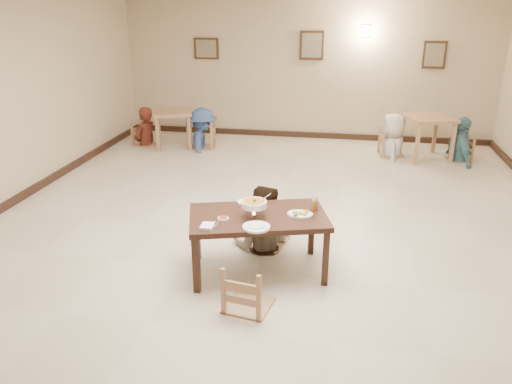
% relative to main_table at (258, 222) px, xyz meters
% --- Properties ---
extents(floor, '(10.00, 10.00, 0.00)m').
position_rel_main_table_xyz_m(floor, '(-0.01, 1.06, -0.62)').
color(floor, beige).
rests_on(floor, ground).
extents(wall_back, '(10.00, 0.00, 10.00)m').
position_rel_main_table_xyz_m(wall_back, '(-0.01, 6.06, 0.88)').
color(wall_back, '#C7B091').
rests_on(wall_back, floor).
extents(baseboard_back, '(8.00, 0.06, 0.12)m').
position_rel_main_table_xyz_m(baseboard_back, '(-0.01, 6.03, -0.56)').
color(baseboard_back, black).
rests_on(baseboard_back, floor).
extents(baseboard_left, '(0.06, 10.00, 0.12)m').
position_rel_main_table_xyz_m(baseboard_left, '(-3.98, 1.06, -0.56)').
color(baseboard_left, black).
rests_on(baseboard_left, floor).
extents(picture_a, '(0.55, 0.04, 0.45)m').
position_rel_main_table_xyz_m(picture_a, '(-2.21, 6.02, 1.28)').
color(picture_a, '#342115').
rests_on(picture_a, wall_back).
extents(picture_b, '(0.50, 0.04, 0.60)m').
position_rel_main_table_xyz_m(picture_b, '(0.09, 6.02, 1.38)').
color(picture_b, '#342115').
rests_on(picture_b, wall_back).
extents(picture_c, '(0.45, 0.04, 0.55)m').
position_rel_main_table_xyz_m(picture_c, '(2.59, 6.02, 1.23)').
color(picture_c, '#342115').
rests_on(picture_c, wall_back).
extents(wall_sconce, '(0.16, 0.05, 0.22)m').
position_rel_main_table_xyz_m(wall_sconce, '(1.19, 6.02, 1.68)').
color(wall_sconce, '#FFD88C').
rests_on(wall_sconce, wall_back).
extents(main_table, '(1.67, 1.22, 0.70)m').
position_rel_main_table_xyz_m(main_table, '(0.00, 0.00, 0.00)').
color(main_table, '#341C14').
rests_on(main_table, floor).
extents(chair_far, '(0.49, 0.49, 1.04)m').
position_rel_main_table_xyz_m(chair_far, '(-0.03, 0.73, -0.10)').
color(chair_far, tan).
rests_on(chair_far, floor).
extents(chair_near, '(0.44, 0.44, 0.94)m').
position_rel_main_table_xyz_m(chair_near, '(0.02, -0.71, -0.15)').
color(chair_near, tan).
rests_on(chair_near, floor).
extents(main_diner, '(0.78, 0.61, 1.61)m').
position_rel_main_table_xyz_m(main_diner, '(-0.06, 0.63, 0.18)').
color(main_diner, gray).
rests_on(main_diner, floor).
extents(curry_warmer, '(0.31, 0.28, 0.25)m').
position_rel_main_table_xyz_m(curry_warmer, '(-0.04, -0.05, 0.23)').
color(curry_warmer, silver).
rests_on(curry_warmer, main_table).
extents(rice_plate_far, '(0.30, 0.30, 0.07)m').
position_rel_main_table_xyz_m(rice_plate_far, '(-0.15, 0.31, 0.10)').
color(rice_plate_far, white).
rests_on(rice_plate_far, main_table).
extents(rice_plate_near, '(0.29, 0.29, 0.07)m').
position_rel_main_table_xyz_m(rice_plate_near, '(0.04, -0.33, 0.09)').
color(rice_plate_near, white).
rests_on(rice_plate_near, main_table).
extents(fried_plate, '(0.28, 0.28, 0.06)m').
position_rel_main_table_xyz_m(fried_plate, '(0.45, 0.07, 0.10)').
color(fried_plate, white).
rests_on(fried_plate, main_table).
extents(chili_dish, '(0.12, 0.12, 0.03)m').
position_rel_main_table_xyz_m(chili_dish, '(-0.35, -0.18, 0.09)').
color(chili_dish, white).
rests_on(chili_dish, main_table).
extents(napkin_cutlery, '(0.16, 0.25, 0.03)m').
position_rel_main_table_xyz_m(napkin_cutlery, '(-0.46, -0.41, 0.10)').
color(napkin_cutlery, white).
rests_on(napkin_cutlery, main_table).
extents(drink_glass, '(0.07, 0.07, 0.14)m').
position_rel_main_table_xyz_m(drink_glass, '(0.60, 0.25, 0.15)').
color(drink_glass, white).
rests_on(drink_glass, main_table).
extents(bg_table_left, '(0.97, 0.97, 0.76)m').
position_rel_main_table_xyz_m(bg_table_left, '(-2.63, 4.80, -0.00)').
color(bg_table_left, '#A67858').
rests_on(bg_table_left, floor).
extents(bg_table_right, '(1.04, 1.04, 0.83)m').
position_rel_main_table_xyz_m(bg_table_right, '(2.45, 4.86, 0.06)').
color(bg_table_right, '#A67858').
rests_on(bg_table_right, floor).
extents(bg_chair_ll, '(0.43, 0.43, 0.91)m').
position_rel_main_table_xyz_m(bg_chair_ll, '(-3.26, 4.77, -0.17)').
color(bg_chair_ll, tan).
rests_on(bg_chair_ll, floor).
extents(bg_chair_lr, '(0.48, 0.48, 1.01)m').
position_rel_main_table_xyz_m(bg_chair_lr, '(-2.01, 4.80, -0.12)').
color(bg_chair_lr, tan).
rests_on(bg_chair_lr, floor).
extents(bg_chair_rl, '(0.47, 0.47, 1.01)m').
position_rel_main_table_xyz_m(bg_chair_rl, '(1.83, 4.92, -0.12)').
color(bg_chair_rl, tan).
rests_on(bg_chair_rl, floor).
extents(bg_chair_rr, '(0.41, 0.41, 0.87)m').
position_rel_main_table_xyz_m(bg_chair_rr, '(3.08, 4.80, -0.19)').
color(bg_chair_rr, tan).
rests_on(bg_chair_rr, floor).
extents(bg_diner_a, '(0.57, 0.70, 1.65)m').
position_rel_main_table_xyz_m(bg_diner_a, '(-3.26, 4.77, 0.20)').
color(bg_diner_a, '#4F1D14').
rests_on(bg_diner_a, floor).
extents(bg_diner_b, '(0.87, 1.20, 1.68)m').
position_rel_main_table_xyz_m(bg_diner_b, '(-2.01, 4.80, 0.22)').
color(bg_diner_b, '#405C96').
rests_on(bg_diner_b, floor).
extents(bg_diner_c, '(0.55, 0.84, 1.69)m').
position_rel_main_table_xyz_m(bg_diner_c, '(1.83, 4.92, 0.22)').
color(bg_diner_c, silver).
rests_on(bg_diner_c, floor).
extents(bg_diner_d, '(0.63, 1.08, 1.72)m').
position_rel_main_table_xyz_m(bg_diner_d, '(3.08, 4.80, 0.24)').
color(bg_diner_d, teal).
rests_on(bg_diner_d, floor).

